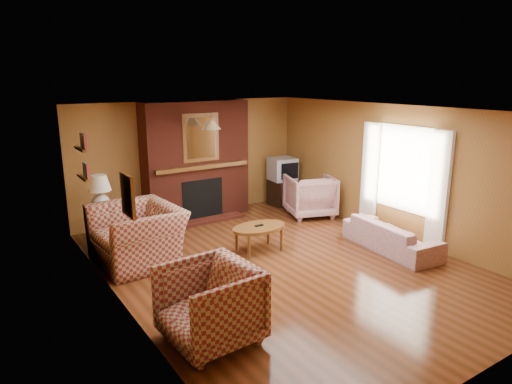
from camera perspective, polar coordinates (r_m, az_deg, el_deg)
floor at (r=7.27m, az=3.39°, el=-9.05°), size 6.50×6.50×0.00m
ceiling at (r=6.69m, az=3.70°, el=10.17°), size 6.50×6.50×0.00m
wall_back at (r=9.62m, az=-8.16°, el=4.12°), size 6.50×0.00×6.50m
wall_front at (r=4.83m, az=27.55°, el=-7.77°), size 6.50×0.00×6.50m
wall_left at (r=5.79m, az=-16.71°, el=-3.18°), size 0.00×6.50×6.50m
wall_right at (r=8.59m, az=17.03°, el=2.40°), size 0.00×6.50×6.50m
fireplace at (r=9.39m, az=-7.46°, el=3.78°), size 2.20×0.82×2.40m
window_right at (r=8.44m, az=17.83°, el=1.63°), size 0.10×1.85×2.00m
bookshelf at (r=7.50m, az=-20.83°, el=4.06°), size 0.09×0.55×0.71m
botanical_print at (r=5.43m, az=-15.71°, el=-0.41°), size 0.05×0.40×0.50m
pendant_light at (r=8.67m, az=-5.62°, el=8.42°), size 0.36×0.36×0.48m
plaid_loveseat at (r=7.45m, az=-14.62°, el=-5.21°), size 1.30×1.46×0.90m
plaid_armchair at (r=5.17m, az=-5.84°, el=-13.83°), size 1.03×1.01×0.89m
floral_sofa at (r=8.08m, az=16.54°, el=-5.27°), size 0.85×1.81×0.51m
floral_armchair at (r=9.66m, az=6.75°, el=-0.46°), size 1.19×1.21×0.87m
coffee_table at (r=7.66m, az=0.38°, el=-4.64°), size 0.97×0.60×0.46m
side_table at (r=8.42m, az=-18.59°, el=-4.29°), size 0.47×0.47×0.60m
table_lamp at (r=8.24m, az=-18.95°, el=0.07°), size 0.39×0.39×0.64m
tv_stand at (r=10.47m, az=3.27°, el=-0.02°), size 0.56×0.51×0.58m
crt_tv at (r=10.35m, az=3.33°, el=2.89°), size 0.62×0.61×0.51m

